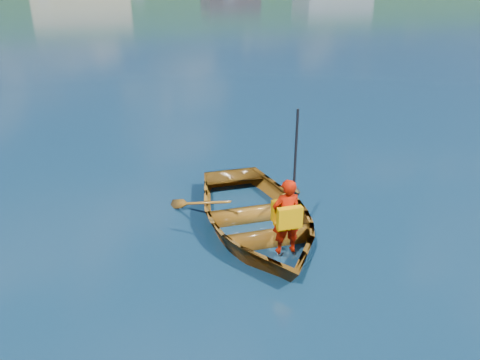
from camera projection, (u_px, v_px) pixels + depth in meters
ground at (217, 243)px, 6.95m from camera, size 600.00×600.00×0.00m
rowboat at (256, 216)px, 7.27m from camera, size 2.51×3.47×0.71m
child_paddler at (286, 216)px, 6.33m from camera, size 0.41×0.34×2.00m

